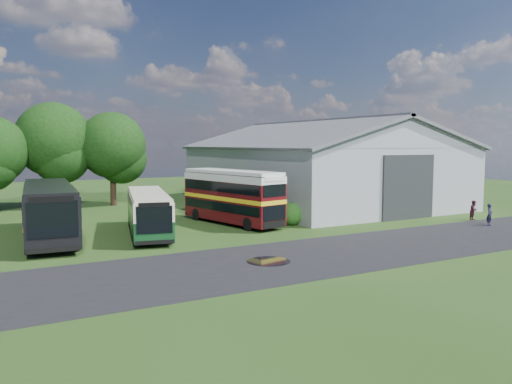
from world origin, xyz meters
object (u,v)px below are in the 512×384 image
bus_dark_single (49,210)px  visitor_b (474,211)px  bus_maroon_double (232,197)px  storage_shed (317,161)px  bus_green_single (148,212)px  visitor_a (490,215)px

bus_dark_single → visitor_b: 30.31m
bus_maroon_double → bus_dark_single: (-12.41, 0.20, -0.17)m
bus_dark_single → storage_shed: bearing=20.5°
bus_maroon_double → storage_shed: bearing=17.9°
bus_green_single → visitor_a: size_ratio=6.44×
bus_dark_single → visitor_a: 29.78m
bus_maroon_double → bus_dark_single: size_ratio=0.76×
bus_green_single → visitor_b: size_ratio=6.74×
bus_dark_single → bus_green_single: bearing=-8.9°
bus_green_single → visitor_b: (23.51, -6.28, -0.70)m
bus_green_single → bus_dark_single: 5.98m
bus_maroon_double → bus_dark_single: bus_maroon_double is taller
bus_green_single → bus_dark_single: bearing=179.3°
bus_dark_single → visitor_a: bearing=-15.0°
storage_shed → bus_maroon_double: 15.06m
bus_green_single → bus_maroon_double: size_ratio=1.08×
visitor_b → visitor_a: bearing=-128.6°
bus_green_single → bus_maroon_double: bearing=22.8°
bus_maroon_double → visitor_a: bearing=-43.9°
bus_green_single → visitor_b: 24.34m
bus_green_single → bus_maroon_double: 6.73m
storage_shed → visitor_b: storage_shed is taller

